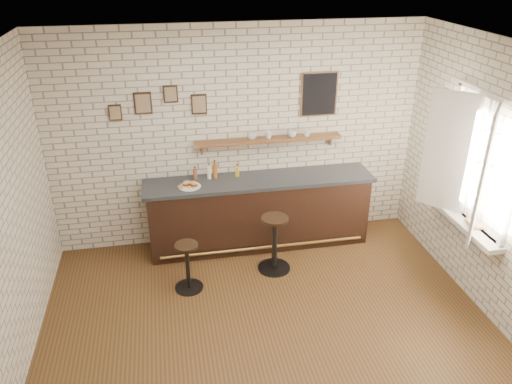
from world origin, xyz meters
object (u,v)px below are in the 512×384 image
Objects in this scene: bar_stool_right at (275,242)px; shelf_cup_d at (307,133)px; shelf_cup_c at (292,134)px; book_lower at (467,224)px; bar_stool_left at (188,265)px; bitters_bottle_amber at (215,171)px; sandwich_plate at (190,186)px; bitters_bottle_brown at (195,174)px; bar_counter at (259,212)px; condiment_bottle_yellow at (237,171)px; shelf_cup_b at (269,135)px; ciabatta_sandwich at (190,184)px; bitters_bottle_white at (209,173)px; shelf_cup_a at (252,136)px; book_upper at (468,223)px.

shelf_cup_d reaches higher than bar_stool_right.
bar_stool_right is at bearing 155.05° from shelf_cup_c.
bar_stool_left is at bearing -175.10° from book_lower.
bitters_bottle_amber is 0.40× the size of bar_stool_left.
sandwich_plate is 1.49× the size of bitters_bottle_brown.
shelf_cup_c is 2.46m from book_lower.
bar_counter is at bearing 113.37° from shelf_cup_c.
bar_counter is 16.46× the size of bitters_bottle_brown.
shelf_cup_b is at bearing 8.02° from condiment_bottle_yellow.
bitters_bottle_amber is 2.48× the size of shelf_cup_d.
ciabatta_sandwich is 0.35m from bitters_bottle_white.
bitters_bottle_white is 0.82× the size of bitters_bottle_amber.
shelf_cup_d is (0.97, 0.06, 0.46)m from condiment_bottle_yellow.
bitters_bottle_brown is 0.91m from shelf_cup_a.
bitters_bottle_amber is at bearing 0.00° from bitters_bottle_white.
bitters_bottle_amber is 0.33× the size of bar_stool_right.
book_upper is (2.07, -0.89, 0.55)m from bar_stool_right.
ciabatta_sandwich is 0.69m from condiment_bottle_yellow.
bitters_bottle_brown reaches higher than book_upper.
shelf_cup_b is at bearing 4.79° from bitters_bottle_amber.
bar_counter is 14.67× the size of ciabatta_sandwich.
ciabatta_sandwich reaches higher than bar_stool_left.
bitters_bottle_white is at bearing 145.98° from shelf_cup_b.
bar_stool_right is (0.07, -0.66, -0.10)m from bar_counter.
shelf_cup_c is (1.42, 0.28, 0.49)m from ciabatta_sandwich.
shelf_cup_b is 0.33m from shelf_cup_c.
bitters_bottle_brown is at bearing 93.86° from shelf_cup_c.
bitters_bottle_white is 1.95× the size of shelf_cup_b.
shelf_cup_b reaches higher than bitters_bottle_amber.
condiment_bottle_yellow is (0.65, 0.22, 0.03)m from ciabatta_sandwich.
shelf_cup_a reaches higher than condiment_bottle_yellow.
shelf_cup_a is at bearing 98.56° from bar_stool_right.
bar_stool_right is 2.31m from book_lower.
bar_stool_left is (-0.40, -1.01, -0.76)m from bitters_bottle_white.
ciabatta_sandwich is at bearing -161.65° from condiment_bottle_yellow.
condiment_bottle_yellow is 2.94m from book_lower.
shelf_cup_c is at bearing 3.33° from bitters_bottle_amber.
bitters_bottle_amber is 1.22× the size of book_upper.
bitters_bottle_white reaches higher than bar_stool_right.
bar_counter reaches higher than book_lower.
shelf_cup_a is 0.75m from shelf_cup_d.
shelf_cup_c is 2.47m from book_upper.
bar_stool_left is at bearing 125.76° from shelf_cup_c.
book_lower is at bearing -29.04° from bitters_bottle_brown.
bar_stool_left is 2.38m from shelf_cup_d.
shelf_cup_d reaches higher than book_upper.
shelf_cup_a is 1.12× the size of shelf_cup_b.
condiment_bottle_yellow reaches higher than bar_stool_left.
ciabatta_sandwich is 3.41m from book_upper.
book_lower is at bearing -25.12° from sandwich_plate.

